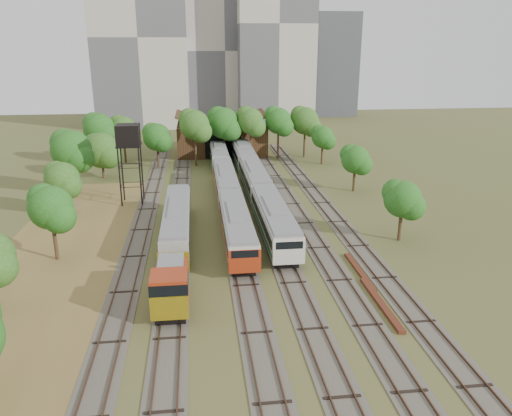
{
  "coord_description": "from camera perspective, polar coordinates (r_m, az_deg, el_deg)",
  "views": [
    {
      "loc": [
        -5.71,
        -34.2,
        19.03
      ],
      "look_at": [
        0.43,
        16.35,
        2.5
      ],
      "focal_mm": 35.0,
      "sensor_mm": 36.0,
      "label": 1
    }
  ],
  "objects": [
    {
      "name": "tree_band_left",
      "position": [
        62.67,
        -20.45,
        4.17
      ],
      "size": [
        8.28,
        65.16,
        8.78
      ],
      "color": "#382616",
      "rests_on": "ground"
    },
    {
      "name": "tracks",
      "position": [
        62.37,
        -1.95,
        0.25
      ],
      "size": [
        24.6,
        80.0,
        0.19
      ],
      "color": "#4C473D",
      "rests_on": "ground"
    },
    {
      "name": "maintenance_shed",
      "position": [
        93.69,
        -3.97,
        8.04
      ],
      "size": [
        16.45,
        11.55,
        7.58
      ],
      "color": "#362213",
      "rests_on": "ground"
    },
    {
      "name": "tower_centre",
      "position": [
        134.42,
        -3.81,
        17.51
      ],
      "size": [
        20.0,
        18.0,
        36.0
      ],
      "primitive_type": "cube",
      "color": "#B4ACA3",
      "rests_on": "ground"
    },
    {
      "name": "water_tower",
      "position": [
        63.63,
        -14.4,
        7.83
      ],
      "size": [
        2.88,
        2.88,
        10.0
      ],
      "color": "black",
      "rests_on": "ground"
    },
    {
      "name": "tower_left",
      "position": [
        129.8,
        -13.03,
        18.42
      ],
      "size": [
        22.0,
        16.0,
        42.0
      ],
      "primitive_type": "cube",
      "color": "#BBB5A4",
      "rests_on": "ground"
    },
    {
      "name": "shunter_locomotive",
      "position": [
        38.73,
        -9.69,
        -8.87
      ],
      "size": [
        2.72,
        8.1,
        3.56
      ],
      "color": "black",
      "rests_on": "ground"
    },
    {
      "name": "railcar_red_set",
      "position": [
        58.23,
        -2.96,
        0.76
      ],
      "size": [
        2.77,
        34.57,
        3.42
      ],
      "color": "black",
      "rests_on": "ground"
    },
    {
      "name": "dry_grass_patch",
      "position": [
        47.89,
        -21.31,
        -6.72
      ],
      "size": [
        14.0,
        60.0,
        0.04
      ],
      "primitive_type": "cube",
      "color": "brown",
      "rests_on": "ground"
    },
    {
      "name": "old_grey_coach",
      "position": [
        52.4,
        -9.04,
        -1.43
      ],
      "size": [
        2.69,
        18.0,
        3.32
      ],
      "color": "black",
      "rests_on": "ground"
    },
    {
      "name": "rail_pile_far",
      "position": [
        45.31,
        11.73,
        -7.08
      ],
      "size": [
        0.48,
        7.61,
        0.25
      ],
      "primitive_type": "cube",
      "color": "#592919",
      "rests_on": "ground"
    },
    {
      "name": "tree_band_far",
      "position": [
        85.78,
        -3.79,
        9.44
      ],
      "size": [
        36.07,
        9.86,
        9.27
      ],
      "color": "#382616",
      "rests_on": "ground"
    },
    {
      "name": "ground",
      "position": [
        39.55,
        2.28,
        -10.79
      ],
      "size": [
        240.0,
        240.0,
        0.0
      ],
      "primitive_type": "plane",
      "color": "#475123",
      "rests_on": "ground"
    },
    {
      "name": "railcar_green_set",
      "position": [
        68.09,
        -0.2,
        3.4
      ],
      "size": [
        2.88,
        52.08,
        3.56
      ],
      "color": "black",
      "rests_on": "ground"
    },
    {
      "name": "rail_pile_near",
      "position": [
        40.34,
        14.07,
        -10.53
      ],
      "size": [
        0.56,
        8.44,
        0.28
      ],
      "primitive_type": "cube",
      "color": "#592919",
      "rests_on": "ground"
    },
    {
      "name": "tower_far_right",
      "position": [
        149.65,
        8.81,
        15.86
      ],
      "size": [
        12.0,
        12.0,
        28.0
      ],
      "primitive_type": "cube",
      "color": "#43464B",
      "rests_on": "ground"
    },
    {
      "name": "railcar_rear",
      "position": [
        84.62,
        -4.29,
        6.15
      ],
      "size": [
        2.69,
        16.08,
        3.31
      ],
      "color": "black",
      "rests_on": "ground"
    },
    {
      "name": "tower_right",
      "position": [
        127.83,
        2.08,
        20.2
      ],
      "size": [
        18.0,
        16.0,
        48.0
      ],
      "primitive_type": "cube",
      "color": "#BBB5A4",
      "rests_on": "ground"
    },
    {
      "name": "tree_band_right",
      "position": [
        68.27,
        11.16,
        5.34
      ],
      "size": [
        4.76,
        38.91,
        6.47
      ],
      "color": "#382616",
      "rests_on": "ground"
    }
  ]
}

